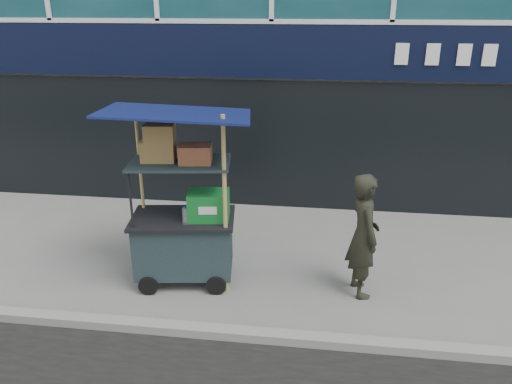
# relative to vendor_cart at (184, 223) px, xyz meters

# --- Properties ---
(ground) EXTENTS (80.00, 80.00, 0.00)m
(ground) POSITION_rel_vendor_cart_xyz_m (0.88, -1.03, -0.88)
(ground) COLOR slate
(ground) RESTS_ON ground
(curb) EXTENTS (80.00, 0.18, 0.12)m
(curb) POSITION_rel_vendor_cart_xyz_m (0.88, -1.23, -0.82)
(curb) COLOR gray
(curb) RESTS_ON ground
(vendor_cart) EXTENTS (2.03, 1.56, 2.52)m
(vendor_cart) POSITION_rel_vendor_cart_xyz_m (0.00, 0.00, 0.00)
(vendor_cart) COLOR black
(vendor_cart) RESTS_ON ground
(vendor_man) EXTENTS (0.56, 0.71, 1.71)m
(vendor_man) POSITION_rel_vendor_cart_xyz_m (2.42, -0.01, -0.03)
(vendor_man) COLOR black
(vendor_man) RESTS_ON ground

